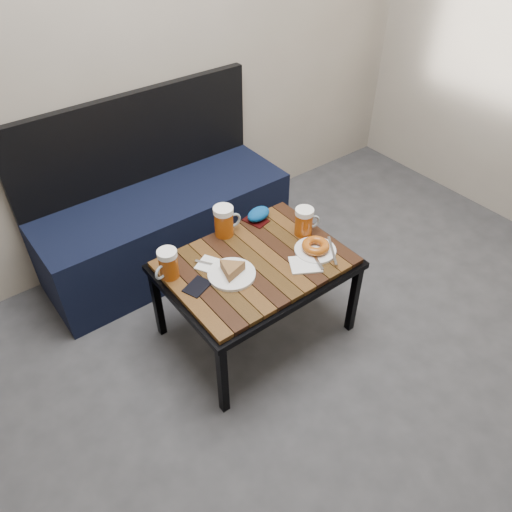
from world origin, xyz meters
TOP-DOWN VIEW (x-y plane):
  - ground at (0.00, 0.00)m, footprint 4.00×4.00m
  - bench at (0.02, 1.76)m, footprint 1.40×0.50m
  - cafe_table at (0.09, 0.99)m, footprint 0.84×0.62m
  - beer_mug_left at (-0.28, 1.14)m, footprint 0.13×0.10m
  - beer_mug_centre at (0.09, 1.24)m, footprint 0.14×0.10m
  - beer_mug_right at (0.39, 1.01)m, footprint 0.14×0.11m
  - plate_pie at (-0.06, 0.98)m, footprint 0.21×0.21m
  - plate_bagel at (0.35, 0.87)m, footprint 0.21×0.24m
  - napkin_left at (-0.10, 1.09)m, footprint 0.14×0.14m
  - napkin_right at (0.24, 0.83)m, footprint 0.18×0.17m
  - passport_navy at (-0.22, 1.00)m, footprint 0.14×0.12m
  - passport_burgundy at (0.27, 1.23)m, footprint 0.11×0.13m
  - knit_pouch at (0.29, 1.24)m, footprint 0.15×0.11m

SIDE VIEW (x-z plane):
  - ground at x=0.00m, z-range 0.00..0.00m
  - bench at x=0.02m, z-range -0.20..0.75m
  - cafe_table at x=0.09m, z-range 0.19..0.66m
  - passport_navy at x=-0.22m, z-range 0.47..0.48m
  - passport_burgundy at x=0.27m, z-range 0.47..0.48m
  - napkin_left at x=-0.10m, z-range 0.47..0.48m
  - napkin_right at x=0.24m, z-range 0.47..0.48m
  - plate_bagel at x=0.35m, z-range 0.47..0.52m
  - plate_pie at x=-0.06m, z-range 0.47..0.53m
  - knit_pouch at x=0.29m, z-range 0.47..0.53m
  - beer_mug_left at x=-0.28m, z-range 0.47..0.61m
  - beer_mug_right at x=0.39m, z-range 0.47..0.61m
  - beer_mug_centre at x=0.09m, z-range 0.47..0.63m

